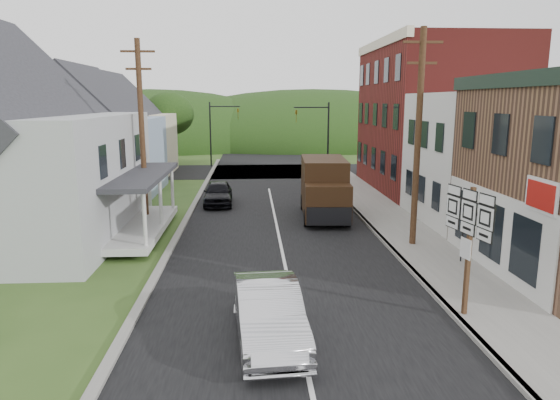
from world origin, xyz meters
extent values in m
plane|color=#2D4719|center=(0.00, 0.00, 0.00)|extent=(120.00, 120.00, 0.00)
cube|color=black|center=(0.00, 10.00, 0.00)|extent=(9.00, 90.00, 0.02)
cube|color=black|center=(0.00, 27.00, 0.00)|extent=(60.00, 9.00, 0.02)
cube|color=slate|center=(5.90, 8.00, 0.07)|extent=(2.80, 55.00, 0.15)
cube|color=slate|center=(4.55, 8.00, 0.07)|extent=(0.20, 55.00, 0.15)
cube|color=slate|center=(-4.65, 8.00, 0.06)|extent=(0.30, 55.00, 0.12)
cube|color=silver|center=(11.30, 7.50, 3.25)|extent=(8.00, 7.00, 6.50)
cube|color=maroon|center=(11.30, 17.00, 5.00)|extent=(8.00, 12.00, 10.00)
cube|color=#A9ABAE|center=(-12.00, 6.00, 2.75)|extent=(10.00, 12.00, 5.50)
cube|color=#8BA2BE|center=(-11.00, 17.00, 2.50)|extent=(7.00, 8.00, 5.00)
cube|color=beige|center=(-11.50, 26.00, 2.50)|extent=(7.00, 8.00, 5.00)
cylinder|color=#472D19|center=(5.60, 3.50, 4.50)|extent=(0.26, 0.26, 9.00)
cube|color=#472D19|center=(5.60, 3.50, 8.40)|extent=(1.60, 0.10, 0.10)
cube|color=#472D19|center=(5.60, 3.50, 7.60)|extent=(1.20, 0.10, 0.10)
cylinder|color=#472D19|center=(-6.50, 8.00, 4.50)|extent=(0.26, 0.26, 9.00)
cube|color=#472D19|center=(-6.50, 8.00, 8.40)|extent=(1.60, 0.10, 0.10)
cube|color=#472D19|center=(-6.50, 8.00, 7.60)|extent=(1.20, 0.10, 0.10)
cylinder|color=black|center=(5.00, 23.50, 3.00)|extent=(0.14, 0.14, 6.00)
cylinder|color=black|center=(3.60, 23.50, 5.60)|extent=(2.80, 0.10, 0.10)
imported|color=olive|center=(2.40, 23.50, 4.90)|extent=(0.16, 0.20, 1.00)
cylinder|color=black|center=(-5.00, 30.50, 3.00)|extent=(0.14, 0.14, 6.00)
cylinder|color=black|center=(-3.60, 30.50, 5.60)|extent=(2.80, 0.10, 0.10)
imported|color=olive|center=(-2.40, 30.50, 4.90)|extent=(0.16, 0.20, 1.00)
cylinder|color=#382616|center=(-19.00, 20.00, 2.38)|extent=(0.36, 0.36, 4.76)
cylinder|color=#382616|center=(-9.00, 32.00, 1.96)|extent=(0.36, 0.36, 3.92)
ellipsoid|color=black|center=(-9.00, 32.00, 4.90)|extent=(4.80, 4.80, 4.08)
ellipsoid|color=black|center=(0.00, 55.00, 0.00)|extent=(90.00, 30.00, 16.00)
imported|color=silver|center=(-0.83, -4.63, 0.76)|extent=(1.97, 4.73, 1.52)
imported|color=black|center=(-3.23, 12.80, 0.70)|extent=(1.77, 4.17, 1.40)
cube|color=black|center=(2.64, 9.60, 1.70)|extent=(2.50, 4.42, 2.82)
cube|color=black|center=(2.49, 7.07, 1.22)|extent=(2.33, 1.69, 1.85)
cube|color=black|center=(2.50, 7.27, 2.00)|extent=(2.11, 1.29, 0.05)
cube|color=black|center=(2.44, 6.25, 0.73)|extent=(2.15, 0.28, 0.88)
cylinder|color=black|center=(1.47, 7.23, 0.44)|extent=(0.33, 0.89, 0.88)
cylinder|color=black|center=(3.51, 7.11, 0.44)|extent=(0.33, 0.89, 0.88)
cylinder|color=black|center=(1.71, 11.12, 0.44)|extent=(0.33, 0.89, 0.88)
cylinder|color=black|center=(3.75, 11.00, 0.44)|extent=(0.33, 0.89, 0.88)
cube|color=#472D19|center=(4.80, -3.62, 1.99)|extent=(0.13, 0.13, 3.67)
cube|color=black|center=(4.74, -3.63, 3.14)|extent=(0.43, 2.07, 0.08)
cube|color=silver|center=(4.83, -4.36, 3.61)|extent=(0.13, 0.57, 0.23)
cube|color=silver|center=(4.83, -4.36, 3.14)|extent=(0.14, 0.62, 0.58)
cube|color=silver|center=(4.83, -4.36, 2.67)|extent=(0.13, 0.57, 0.29)
cube|color=silver|center=(4.70, -3.64, 3.61)|extent=(0.13, 0.57, 0.23)
cube|color=silver|center=(4.70, -3.64, 3.14)|extent=(0.14, 0.62, 0.58)
cube|color=silver|center=(4.70, -3.64, 2.67)|extent=(0.13, 0.57, 0.29)
cube|color=silver|center=(4.56, -2.91, 3.61)|extent=(0.13, 0.57, 0.23)
cube|color=silver|center=(4.56, -2.91, 3.14)|extent=(0.14, 0.62, 0.58)
cube|color=silver|center=(4.56, -2.91, 2.67)|extent=(0.13, 0.57, 0.29)
cube|color=silver|center=(4.70, -3.64, 2.09)|extent=(0.11, 0.47, 0.58)
cylinder|color=black|center=(6.66, 1.01, 1.22)|extent=(0.07, 0.07, 2.14)
cube|color=black|center=(6.60, 1.01, 2.11)|extent=(0.17, 0.61, 0.63)
cube|color=#FFF70D|center=(6.61, 1.01, 2.11)|extent=(0.16, 0.55, 0.57)
camera|label=1|loc=(-1.24, -16.64, 6.13)|focal=32.00mm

